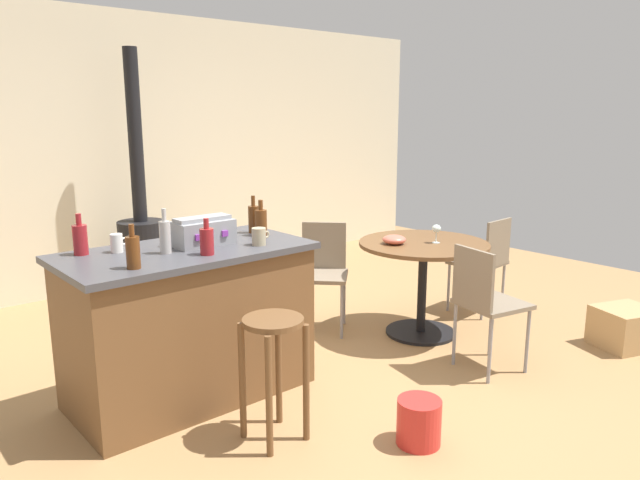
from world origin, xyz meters
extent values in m
plane|color=#A37A4C|center=(0.00, 0.00, 0.00)|extent=(8.80, 8.80, 0.00)
cube|color=beige|center=(0.00, 2.99, 1.35)|extent=(8.00, 0.10, 2.70)
cube|color=brown|center=(-0.78, 0.32, 0.45)|extent=(1.41, 0.72, 0.90)
cube|color=#424247|center=(-0.78, 0.32, 0.92)|extent=(1.47, 0.78, 0.04)
cylinder|color=brown|center=(-0.57, -0.32, 0.33)|extent=(0.04, 0.04, 0.66)
cylinder|color=brown|center=(-0.82, -0.32, 0.33)|extent=(0.04, 0.04, 0.66)
cylinder|color=brown|center=(-0.82, -0.56, 0.33)|extent=(0.04, 0.04, 0.66)
cylinder|color=brown|center=(-0.57, -0.56, 0.33)|extent=(0.04, 0.04, 0.66)
cylinder|color=brown|center=(-0.69, -0.44, 0.67)|extent=(0.32, 0.32, 0.03)
cylinder|color=black|center=(1.12, 0.06, 0.01)|extent=(0.55, 0.55, 0.02)
cylinder|color=black|center=(1.12, 0.06, 0.36)|extent=(0.07, 0.07, 0.72)
cylinder|color=brown|center=(1.12, 0.06, 0.73)|extent=(1.01, 1.01, 0.03)
cube|color=#7F705B|center=(0.96, -0.68, 0.47)|extent=(0.47, 0.47, 0.03)
cube|color=#7F705B|center=(0.78, -0.64, 0.67)|extent=(0.10, 0.36, 0.40)
cylinder|color=gray|center=(0.83, -0.48, 0.23)|extent=(0.02, 0.02, 0.45)
cylinder|color=gray|center=(0.76, -0.81, 0.23)|extent=(0.02, 0.02, 0.45)
cylinder|color=gray|center=(1.10, -0.88, 0.23)|extent=(0.02, 0.02, 0.45)
cylinder|color=gray|center=(1.17, -0.55, 0.23)|extent=(0.02, 0.02, 0.45)
cube|color=#7F705B|center=(1.92, 0.11, 0.45)|extent=(0.42, 0.42, 0.03)
cube|color=#7F705B|center=(1.93, -0.08, 0.65)|extent=(0.36, 0.05, 0.40)
cylinder|color=gray|center=(1.76, -0.07, 0.22)|extent=(0.02, 0.02, 0.43)
cylinder|color=gray|center=(2.10, -0.05, 0.22)|extent=(0.02, 0.02, 0.43)
cylinder|color=gray|center=(2.08, 0.29, 0.22)|extent=(0.02, 0.02, 0.43)
cylinder|color=gray|center=(1.74, 0.27, 0.22)|extent=(0.02, 0.02, 0.43)
cube|color=#7F705B|center=(0.57, 0.63, 0.46)|extent=(0.57, 0.57, 0.03)
cube|color=#7F705B|center=(0.71, 0.76, 0.66)|extent=(0.27, 0.28, 0.40)
cylinder|color=gray|center=(0.81, 0.63, 0.22)|extent=(0.02, 0.02, 0.44)
cylinder|color=gray|center=(0.58, 0.87, 0.22)|extent=(0.02, 0.02, 0.44)
cylinder|color=gray|center=(0.33, 0.64, 0.22)|extent=(0.02, 0.02, 0.44)
cylinder|color=gray|center=(0.57, 0.39, 0.22)|extent=(0.02, 0.02, 0.44)
cylinder|color=black|center=(-0.09, 2.49, 0.03)|extent=(0.37, 0.37, 0.06)
cylinder|color=black|center=(-0.09, 2.49, 0.39)|extent=(0.44, 0.44, 0.66)
cube|color=#2D2826|center=(-0.09, 2.27, 0.39)|extent=(0.20, 0.02, 0.20)
cylinder|color=black|center=(-0.09, 2.49, 1.52)|extent=(0.13, 0.13, 1.58)
cube|color=gray|center=(-0.64, 0.34, 1.02)|extent=(0.36, 0.20, 0.15)
cube|color=gray|center=(-0.64, 0.34, 1.10)|extent=(0.34, 0.12, 0.02)
cube|color=purple|center=(-0.74, 0.23, 1.02)|extent=(0.04, 0.01, 0.04)
cube|color=purple|center=(-0.55, 0.23, 1.02)|extent=(0.04, 0.01, 0.04)
cylinder|color=maroon|center=(-1.30, 0.57, 1.03)|extent=(0.08, 0.08, 0.17)
cylinder|color=maroon|center=(-1.30, 0.57, 1.15)|extent=(0.03, 0.03, 0.07)
cylinder|color=#603314|center=(-1.20, 0.08, 1.02)|extent=(0.07, 0.07, 0.17)
cylinder|color=#603314|center=(-1.20, 0.08, 1.14)|extent=(0.03, 0.03, 0.07)
cylinder|color=#603314|center=(-0.21, 0.34, 1.03)|extent=(0.08, 0.08, 0.17)
cylinder|color=#603314|center=(-0.21, 0.34, 1.14)|extent=(0.03, 0.03, 0.07)
cylinder|color=maroon|center=(-0.76, 0.10, 1.02)|extent=(0.08, 0.08, 0.15)
cylinder|color=maroon|center=(-0.76, 0.10, 1.12)|extent=(0.03, 0.03, 0.06)
cylinder|color=#603314|center=(-0.19, 0.45, 1.03)|extent=(0.07, 0.07, 0.18)
cylinder|color=#603314|center=(-0.19, 0.45, 1.16)|extent=(0.03, 0.03, 0.07)
cylinder|color=#B7B2AD|center=(-0.92, 0.29, 1.03)|extent=(0.07, 0.07, 0.19)
cylinder|color=#B7B2AD|center=(-0.92, 0.29, 1.16)|extent=(0.02, 0.02, 0.07)
cylinder|color=tan|center=(-0.39, 0.12, 0.99)|extent=(0.09, 0.09, 0.11)
torus|color=tan|center=(-0.33, 0.12, 1.00)|extent=(0.05, 0.01, 0.05)
cylinder|color=white|center=(-1.12, 0.50, 0.99)|extent=(0.07, 0.07, 0.11)
torus|color=white|center=(-1.08, 0.50, 1.00)|extent=(0.05, 0.01, 0.05)
cylinder|color=#4C7099|center=(-0.34, 0.57, 0.98)|extent=(0.07, 0.07, 0.09)
torus|color=#4C7099|center=(-0.29, 0.57, 0.99)|extent=(0.05, 0.01, 0.05)
cylinder|color=silver|center=(1.17, -0.02, 0.75)|extent=(0.06, 0.06, 0.00)
cylinder|color=silver|center=(1.17, -0.02, 0.79)|extent=(0.01, 0.01, 0.08)
ellipsoid|color=silver|center=(1.17, -0.02, 0.86)|extent=(0.07, 0.07, 0.06)
ellipsoid|color=#DB6651|center=(0.90, 0.17, 0.78)|extent=(0.18, 0.18, 0.07)
cube|color=tan|center=(2.09, -1.12, 0.15)|extent=(0.52, 0.49, 0.30)
cylinder|color=red|center=(-0.14, -0.98, 0.13)|extent=(0.24, 0.24, 0.25)
camera|label=1|loc=(-2.44, -2.84, 1.75)|focal=33.50mm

